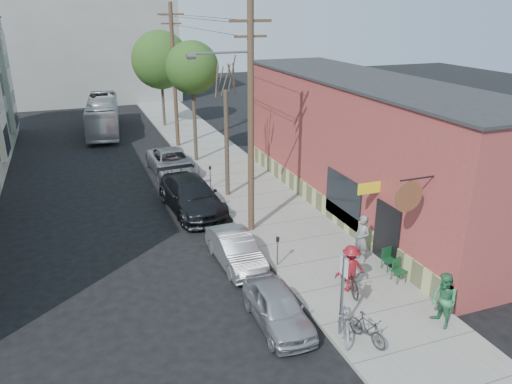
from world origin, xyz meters
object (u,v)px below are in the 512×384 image
object	(u,v)px
utility_pole_near	(250,118)
car_3	(172,162)
car_2	(191,196)
bus	(103,115)
parking_meter_far	(210,173)
tree_leafy_mid	(192,68)
parking_meter_near	(278,246)
patron_green	(444,301)
tree_bare	(227,144)
cyclist	(350,268)
patio_chair_b	(399,271)
car_1	(235,249)
patron_grey	(362,239)
parked_bike_b	(346,320)
parked_bike_a	(367,329)
patio_chair_a	(389,260)
tree_leafy_far	(160,60)
car_0	(278,307)
sign_post	(343,288)

from	to	relation	value
utility_pole_near	car_3	bearing A→B (deg)	99.12
car_2	bus	xyz separation A→B (m)	(-2.75, 19.21, 0.57)
parking_meter_far	tree_leafy_mid	size ratio (longest dim) A/B	0.16
parking_meter_near	patron_green	bearing A→B (deg)	-58.61
utility_pole_near	car_3	distance (m)	11.06
tree_bare	tree_leafy_mid	bearing A→B (deg)	90.00
tree_bare	cyclist	distance (m)	11.17
patio_chair_b	car_1	world-z (taller)	car_1
patron_grey	parked_bike_b	bearing A→B (deg)	-49.28
patron_green	parked_bike_a	size ratio (longest dim) A/B	1.22
patio_chair_a	car_1	world-z (taller)	car_1
utility_pole_near	tree_leafy_far	size ratio (longest dim) A/B	1.27
tree_leafy_far	cyclist	bearing A→B (deg)	-87.66
patron_green	car_1	world-z (taller)	patron_green
patio_chair_a	patron_green	size ratio (longest dim) A/B	0.47
tree_bare	patio_chair_a	size ratio (longest dim) A/B	6.50
tree_leafy_far	patron_grey	xyz separation A→B (m)	(2.78, -27.23, -4.52)
tree_leafy_mid	cyclist	size ratio (longest dim) A/B	4.36
tree_bare	car_0	bearing A→B (deg)	-99.67
patron_green	cyclist	xyz separation A→B (m)	(-1.67, 2.95, -0.05)
patron_green	sign_post	bearing A→B (deg)	-102.98
tree_leafy_far	cyclist	distance (m)	29.41
patron_grey	car_1	bearing A→B (deg)	-122.50
car_3	patron_grey	bearing A→B (deg)	-73.80
utility_pole_near	bus	xyz separation A→B (m)	(-4.66, 22.68, -4.00)
patio_chair_a	patron_grey	xyz separation A→B (m)	(-0.62, 1.07, 0.55)
tree_leafy_far	patio_chair_b	size ratio (longest dim) A/B	8.98
parking_meter_far	car_0	world-z (taller)	parking_meter_far
car_2	bus	bearing A→B (deg)	93.98
parking_meter_far	tree_bare	size ratio (longest dim) A/B	0.22
tree_leafy_mid	patio_chair_a	bearing A→B (deg)	-78.82
cyclist	car_3	xyz separation A→B (m)	(-3.18, 16.13, -0.30)
parking_meter_near	cyclist	world-z (taller)	cyclist
patron_grey	patron_green	distance (m)	4.75
tree_bare	patio_chair_b	size ratio (longest dim) A/B	6.50
patron_green	parked_bike_b	size ratio (longest dim) A/B	0.93
parked_bike_b	car_0	bearing A→B (deg)	164.04
car_1	parking_meter_far	bearing A→B (deg)	78.86
car_1	car_0	bearing A→B (deg)	-91.85
car_0	car_3	distance (m)	16.93
tree_leafy_mid	bus	world-z (taller)	tree_leafy_mid
sign_post	car_3	world-z (taller)	sign_post
car_2	parked_bike_b	bearing A→B (deg)	-84.63
parking_meter_far	car_1	xyz separation A→B (m)	(-1.45, -8.86, -0.32)
sign_post	parking_meter_near	world-z (taller)	sign_post
patron_green	car_0	world-z (taller)	patron_green
car_2	patio_chair_a	bearing A→B (deg)	-61.66
parking_meter_near	parked_bike_b	bearing A→B (deg)	-87.15
tree_leafy_far	patio_chair_a	world-z (taller)	tree_leafy_far
tree_bare	parked_bike_a	xyz separation A→B (m)	(0.14, -13.74, -2.40)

